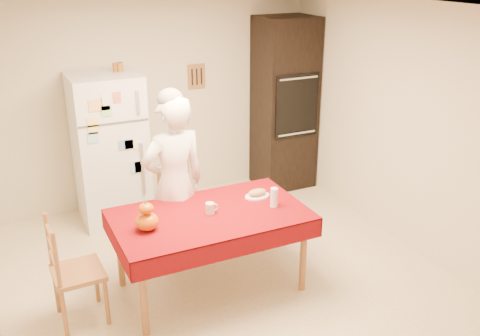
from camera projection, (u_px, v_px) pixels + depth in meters
floor at (232, 285)px, 5.01m from camera, size 4.50×4.50×0.00m
room_shell at (231, 119)px, 4.41m from camera, size 4.02×4.52×2.51m
refrigerator at (110, 149)px, 6.01m from camera, size 0.75×0.74×1.70m
oven_cabinet at (284, 104)px, 6.87m from camera, size 0.70×0.62×2.20m
dining_table at (210, 221)px, 4.73m from camera, size 1.70×1.00×0.76m
chair_far at (181, 203)px, 5.50m from camera, size 0.52×0.51×0.95m
chair_left at (69, 268)px, 4.34m from camera, size 0.41×0.43×0.95m
seated_woman at (174, 185)px, 5.03m from camera, size 0.67×0.48×1.73m
coffee_mug at (210, 208)px, 4.68m from camera, size 0.08×0.08×0.10m
pumpkin_lower at (147, 222)px, 4.40m from camera, size 0.20×0.20×0.15m
pumpkin_upper at (146, 208)px, 4.36m from camera, size 0.12×0.12×0.09m
wine_glass at (274, 197)px, 4.81m from camera, size 0.07×0.07×0.18m
bread_plate at (257, 196)px, 5.02m from camera, size 0.24×0.24×0.02m
bread_loaf at (257, 192)px, 5.00m from camera, size 0.18×0.10×0.06m
spice_jar_left at (115, 67)px, 5.78m from camera, size 0.05×0.05×0.10m
spice_jar_mid at (119, 67)px, 5.80m from camera, size 0.05×0.05×0.10m
spice_jar_right at (121, 67)px, 5.81m from camera, size 0.05×0.05×0.10m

